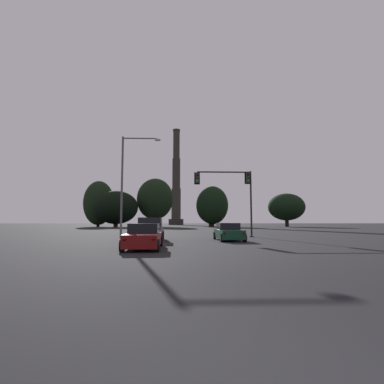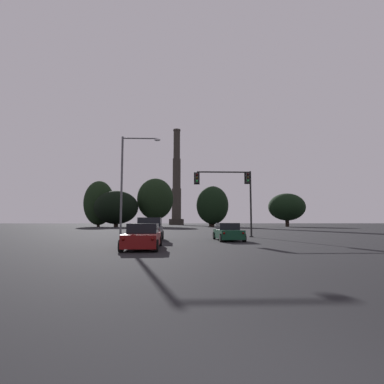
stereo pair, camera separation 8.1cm
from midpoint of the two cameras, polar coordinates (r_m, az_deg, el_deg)
The scene contains 12 objects.
sedan_left_lane_second at distance 17.45m, azimuth -9.18°, elevation -8.44°, with size 2.06×4.73×1.43m.
suv_left_lane_front at distance 24.77m, azimuth -7.90°, elevation -7.09°, with size 2.23×4.95×1.86m.
sedan_right_lane_front at distance 24.96m, azimuth 6.95°, elevation -7.62°, with size 2.10×4.75×1.43m.
traffic_light_overhead_right at distance 30.64m, azimuth 7.75°, elevation 1.08°, with size 5.95×0.50×6.67m.
street_lamp at distance 29.34m, azimuth -12.08°, elevation 3.09°, with size 3.77×0.36×9.75m.
smokestack at distance 148.53m, azimuth -2.94°, elevation 1.00°, with size 7.31×7.31×47.97m.
treeline_far_left at distance 96.04m, azimuth 17.62°, elevation -2.74°, with size 11.19×10.07×10.19m.
treeline_center_right at distance 94.36m, azimuth -6.98°, elevation -1.32°, with size 11.27×10.15×15.13m.
treeline_right_mid at distance 91.27m, azimuth -14.18°, elevation -2.86°, with size 12.83×11.55×10.71m.
treeline_center_left at distance 94.27m, azimuth 4.00°, elevation -2.52°, with size 9.85×8.87×12.72m.
treeline_far_right at distance 95.98m, azimuth -17.28°, elevation -2.00°, with size 9.15×8.24×14.07m.
treeline_left_mid at distance 94.02m, azimuth 3.53°, elevation -2.53°, with size 8.70×7.83×12.26m.
Camera 2 is at (-0.98, -2.36, 1.52)m, focal length 28.00 mm.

